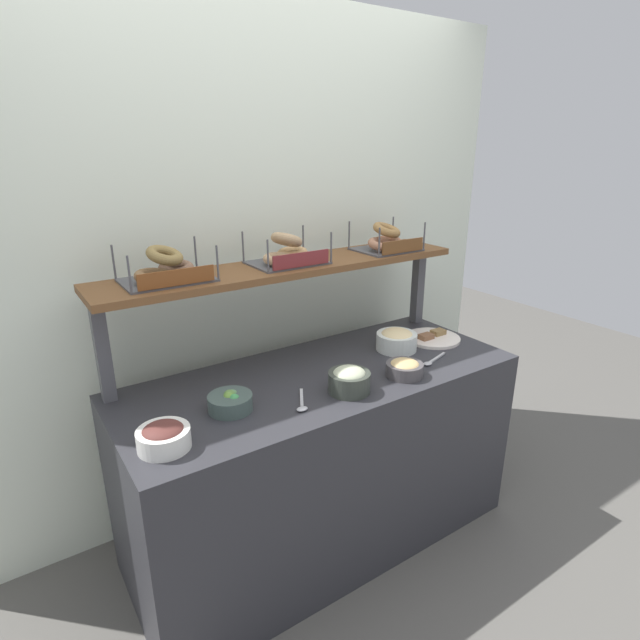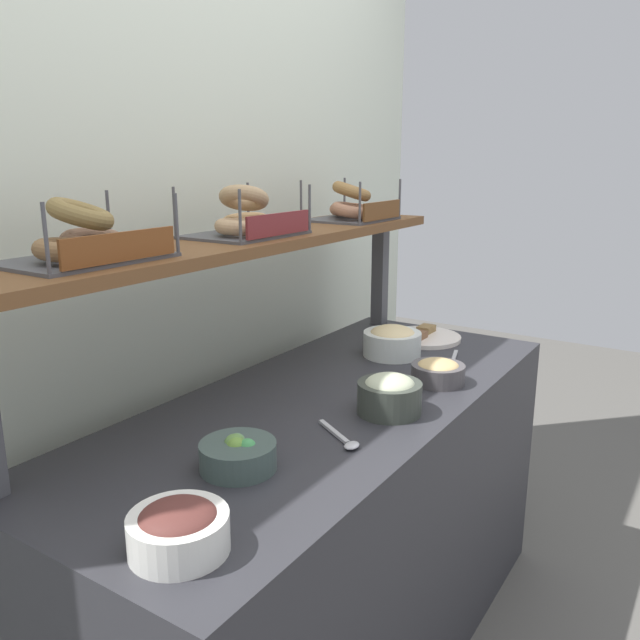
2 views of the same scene
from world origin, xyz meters
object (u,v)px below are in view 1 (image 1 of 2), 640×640
(serving_plate_white, at_px, (432,338))
(serving_spoon_near_plate, at_px, (302,404))
(bowl_hummus, at_px, (405,368))
(serving_spoon_by_edge, at_px, (432,361))
(bagel_basket_everything, at_px, (386,241))
(bagel_basket_sesame, at_px, (287,253))
(bowl_chocolate_spread, at_px, (164,436))
(bowl_egg_salad, at_px, (397,340))
(bagel_basket_poppy, at_px, (166,270))
(bowl_veggie_mix, at_px, (230,402))
(bowl_tuna_salad, at_px, (349,380))

(serving_plate_white, relative_size, serving_spoon_near_plate, 1.74)
(bowl_hummus, xyz_separation_m, serving_spoon_by_edge, (0.20, 0.03, -0.03))
(bowl_hummus, relative_size, bagel_basket_everything, 0.53)
(serving_plate_white, relative_size, bagel_basket_sesame, 0.85)
(bowl_hummus, relative_size, serving_spoon_near_plate, 1.01)
(bowl_chocolate_spread, relative_size, bowl_egg_salad, 0.90)
(bowl_egg_salad, height_order, serving_spoon_near_plate, bowl_egg_salad)
(serving_plate_white, bearing_deg, bagel_basket_everything, 120.18)
(serving_spoon_by_edge, bearing_deg, bagel_basket_poppy, 156.13)
(bagel_basket_sesame, bearing_deg, bagel_basket_everything, -2.34)
(bowl_veggie_mix, xyz_separation_m, bagel_basket_everything, (1.00, 0.31, 0.44))
(serving_spoon_near_plate, bearing_deg, bowl_hummus, -2.67)
(serving_spoon_by_edge, bearing_deg, serving_spoon_near_plate, -179.29)
(bowl_egg_salad, bearing_deg, serving_spoon_by_edge, -80.76)
(bowl_hummus, relative_size, bowl_egg_salad, 0.82)
(bagel_basket_everything, bearing_deg, bowl_tuna_salad, -141.44)
(bagel_basket_poppy, bearing_deg, bowl_veggie_mix, -75.76)
(bowl_tuna_salad, relative_size, serving_spoon_by_edge, 0.95)
(serving_spoon_near_plate, distance_m, bagel_basket_everything, 1.00)
(serving_spoon_near_plate, xyz_separation_m, bagel_basket_poppy, (-0.32, 0.46, 0.47))
(bagel_basket_everything, bearing_deg, bowl_egg_salad, -115.20)
(bowl_hummus, distance_m, bowl_veggie_mix, 0.75)
(bowl_hummus, height_order, bowl_egg_salad, bowl_egg_salad)
(serving_spoon_near_plate, distance_m, serving_spoon_by_edge, 0.70)
(bowl_hummus, bearing_deg, bowl_veggie_mix, 168.92)
(bowl_egg_salad, xyz_separation_m, bagel_basket_poppy, (-0.98, 0.25, 0.42))
(bagel_basket_poppy, bearing_deg, bagel_basket_everything, -1.28)
(bowl_veggie_mix, distance_m, bagel_basket_everything, 1.14)
(serving_plate_white, distance_m, bagel_basket_poppy, 1.33)
(serving_plate_white, distance_m, serving_spoon_near_plate, 0.92)
(bowl_tuna_salad, relative_size, bowl_egg_salad, 0.87)
(bowl_veggie_mix, bearing_deg, bowl_hummus, -11.08)
(bowl_egg_salad, height_order, serving_spoon_by_edge, bowl_egg_salad)
(bowl_egg_salad, bearing_deg, serving_spoon_near_plate, -162.32)
(bowl_hummus, height_order, serving_spoon_near_plate, bowl_hummus)
(serving_spoon_by_edge, bearing_deg, bowl_egg_salad, 99.24)
(bowl_veggie_mix, relative_size, bagel_basket_everything, 0.56)
(serving_spoon_near_plate, distance_m, bagel_basket_poppy, 0.73)
(bowl_tuna_salad, bearing_deg, bagel_basket_poppy, 138.86)
(bowl_tuna_salad, xyz_separation_m, bowl_egg_salad, (0.45, 0.22, -0.00))
(bowl_veggie_mix, bearing_deg, bagel_basket_everything, 17.37)
(bowl_tuna_salad, xyz_separation_m, serving_spoon_near_plate, (-0.21, 0.01, -0.04))
(bowl_tuna_salad, xyz_separation_m, bagel_basket_sesame, (0.00, 0.47, 0.42))
(serving_plate_white, xyz_separation_m, bagel_basket_poppy, (-1.22, 0.25, 0.47))
(bowl_hummus, height_order, bagel_basket_sesame, bagel_basket_sesame)
(serving_plate_white, bearing_deg, serving_spoon_near_plate, -167.12)
(bagel_basket_poppy, relative_size, bagel_basket_everything, 1.14)
(bowl_chocolate_spread, relative_size, bagel_basket_poppy, 0.51)
(serving_spoon_near_plate, height_order, bagel_basket_sesame, bagel_basket_sesame)
(bagel_basket_poppy, bearing_deg, bowl_egg_salad, -14.11)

